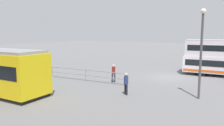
# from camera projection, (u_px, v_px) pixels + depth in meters

# --- Properties ---
(ground_plane) EXTENTS (160.00, 160.00, 0.00)m
(ground_plane) POSITION_uv_depth(u_px,v_px,m) (169.00, 77.00, 22.45)
(ground_plane) COLOR slate
(pedestrian_near_railing) EXTENTS (0.45, 0.45, 1.65)m
(pedestrian_near_railing) POSITION_uv_depth(u_px,v_px,m) (114.00, 72.00, 19.97)
(pedestrian_near_railing) COLOR #33384C
(pedestrian_near_railing) RESTS_ON ground
(pedestrian_crossing) EXTENTS (0.44, 0.44, 1.61)m
(pedestrian_crossing) POSITION_uv_depth(u_px,v_px,m) (126.00, 82.00, 15.94)
(pedestrian_crossing) COLOR black
(pedestrian_crossing) RESTS_ON ground
(pedestrian_railing) EXTENTS (8.16, 0.97, 1.08)m
(pedestrian_railing) POSITION_uv_depth(u_px,v_px,m) (85.00, 73.00, 20.54)
(pedestrian_railing) COLOR gray
(pedestrian_railing) RESTS_ON ground
(info_sign) EXTENTS (1.27, 0.17, 2.50)m
(info_sign) POSITION_uv_depth(u_px,v_px,m) (44.00, 58.00, 23.62)
(info_sign) COLOR slate
(info_sign) RESTS_ON ground
(street_lamp) EXTENTS (0.36, 0.36, 6.08)m
(street_lamp) POSITION_uv_depth(u_px,v_px,m) (201.00, 46.00, 14.60)
(street_lamp) COLOR #4C4C51
(street_lamp) RESTS_ON ground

